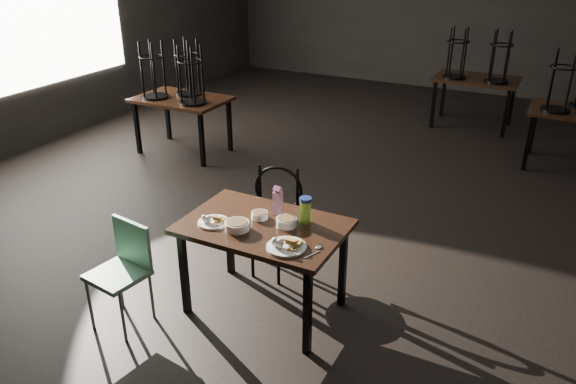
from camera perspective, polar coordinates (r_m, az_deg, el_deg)
The scene contains 13 objects.
main_table at distance 4.19m, azimuth -2.50°, elevation -4.26°, with size 1.20×0.80×0.75m.
plate_left at distance 4.20m, azimuth -7.62°, elevation -2.90°, with size 0.23×0.23×0.08m.
plate_right at distance 3.84m, azimuth -0.21°, elevation -5.40°, with size 0.28×0.28×0.09m.
bowl_near at distance 4.23m, azimuth -2.90°, elevation -2.34°, with size 0.13×0.13×0.05m.
bowl_far at distance 4.12m, azimuth -0.16°, elevation -3.03°, with size 0.15×0.15×0.06m.
bowl_big at distance 4.09m, azimuth -5.19°, elevation -3.39°, with size 0.18×0.18×0.06m.
juice_carton at distance 4.26m, azimuth -1.04°, elevation -0.92°, with size 0.06×0.06×0.23m.
water_bottle at distance 4.14m, azimuth 1.78°, elevation -1.82°, with size 0.10×0.10×0.20m.
spoon at distance 3.85m, azimuth 3.07°, elevation -5.69°, with size 0.06×0.21×0.01m.
bentwood_chair at distance 4.75m, azimuth -1.37°, elevation -2.11°, with size 0.47×0.46×0.94m.
school_chair at distance 4.34m, azimuth -16.37°, elevation -7.12°, with size 0.42×0.42×0.81m.
bg_table_left at distance 7.53m, azimuth -10.87°, elevation 9.56°, with size 1.20×0.80×1.48m.
bg_table_far at distance 8.91m, azimuth 18.57°, elevation 10.90°, with size 1.20×0.80×1.48m.
Camera 1 is at (1.48, -4.74, 2.71)m, focal length 35.00 mm.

